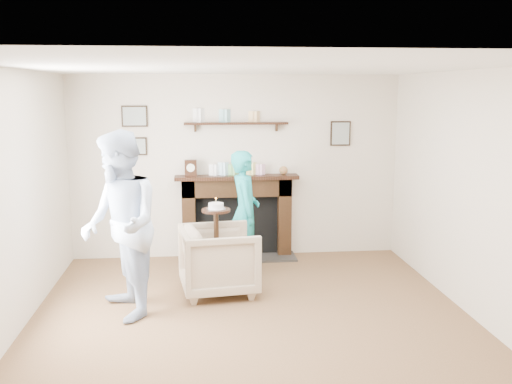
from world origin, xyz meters
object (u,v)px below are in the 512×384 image
woman (245,270)px  pedestal_table (216,232)px  armchair (219,292)px  man (124,315)px

woman → pedestal_table: bearing=144.9°
pedestal_table → woman: bearing=55.6°
armchair → man: (-1.01, -0.59, 0.00)m
man → woman: (1.37, 1.37, 0.00)m
woman → man: bearing=134.3°
armchair → woman: (0.36, 0.78, 0.00)m
armchair → man: man is taller
man → armchair: bearing=99.9°
woman → pedestal_table: pedestal_table is taller
man → woman: size_ratio=1.23×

